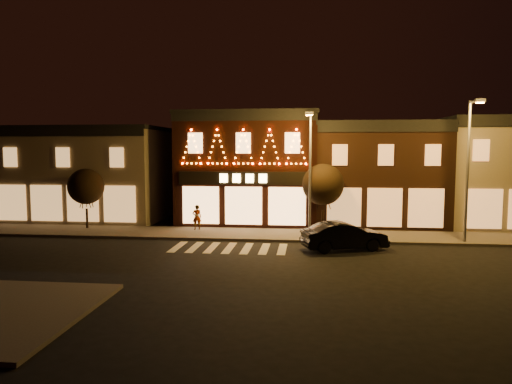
# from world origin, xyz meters

# --- Properties ---
(ground) EXTENTS (120.00, 120.00, 0.00)m
(ground) POSITION_xyz_m (0.00, 0.00, 0.00)
(ground) COLOR black
(ground) RESTS_ON ground
(sidewalk_far) EXTENTS (44.00, 4.00, 0.15)m
(sidewalk_far) POSITION_xyz_m (2.00, 8.00, 0.07)
(sidewalk_far) COLOR #47423D
(sidewalk_far) RESTS_ON ground
(building_left) EXTENTS (12.20, 8.28, 7.30)m
(building_left) POSITION_xyz_m (-13.00, 13.99, 3.66)
(building_left) COLOR #766C54
(building_left) RESTS_ON ground
(building_pulp) EXTENTS (10.20, 8.34, 8.30)m
(building_pulp) POSITION_xyz_m (0.00, 13.98, 4.16)
(building_pulp) COLOR black
(building_pulp) RESTS_ON ground
(building_right_a) EXTENTS (9.20, 8.28, 7.50)m
(building_right_a) POSITION_xyz_m (9.50, 13.99, 3.76)
(building_right_a) COLOR black
(building_right_a) RESTS_ON ground
(building_right_b) EXTENTS (9.20, 8.28, 7.80)m
(building_right_b) POSITION_xyz_m (18.50, 13.99, 3.91)
(building_right_b) COLOR #766C54
(building_right_b) RESTS_ON ground
(streetlamp_mid) EXTENTS (0.49, 1.75, 7.66)m
(streetlamp_mid) POSITION_xyz_m (4.51, 7.20, 4.64)
(streetlamp_mid) COLOR #59595E
(streetlamp_mid) RESTS_ON sidewalk_far
(streetlamp_right) EXTENTS (0.52, 1.87, 8.20)m
(streetlamp_right) POSITION_xyz_m (13.62, 6.36, 4.97)
(streetlamp_right) COLOR #59595E
(streetlamp_right) RESTS_ON sidewalk_far
(tree_left) EXTENTS (2.46, 2.46, 4.11)m
(tree_left) POSITION_xyz_m (-10.75, 8.76, 3.02)
(tree_left) COLOR black
(tree_left) RESTS_ON sidewalk_far
(tree_right) EXTENTS (2.69, 2.69, 4.50)m
(tree_right) POSITION_xyz_m (5.38, 8.73, 3.30)
(tree_right) COLOR black
(tree_right) RESTS_ON sidewalk_far
(dark_sedan) EXTENTS (5.00, 3.05, 1.56)m
(dark_sedan) POSITION_xyz_m (6.43, 4.21, 0.78)
(dark_sedan) COLOR black
(dark_sedan) RESTS_ON ground
(pedestrian) EXTENTS (0.72, 0.60, 1.68)m
(pedestrian) POSITION_xyz_m (-3.06, 9.00, 0.99)
(pedestrian) COLOR gray
(pedestrian) RESTS_ON sidewalk_far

